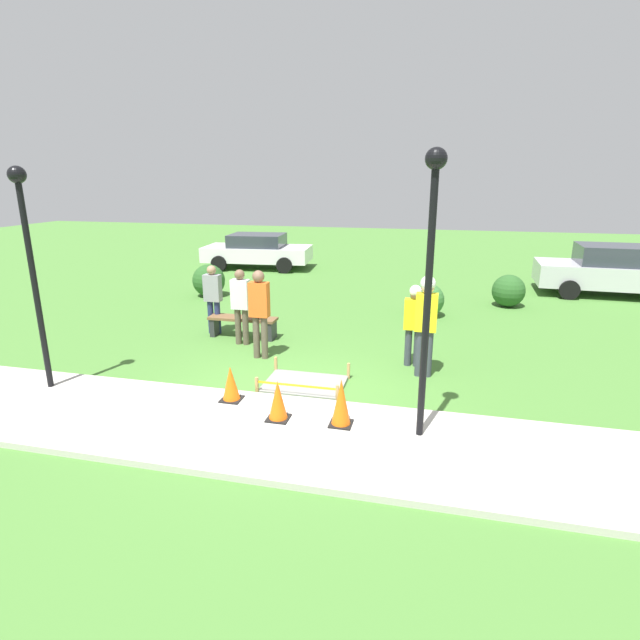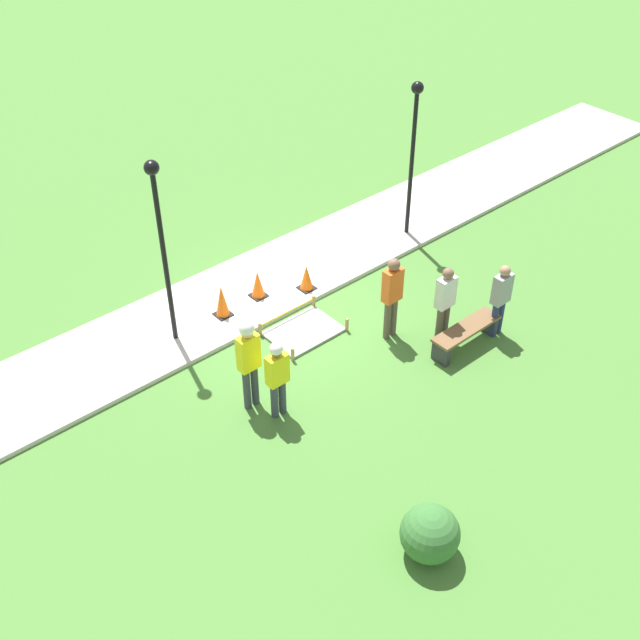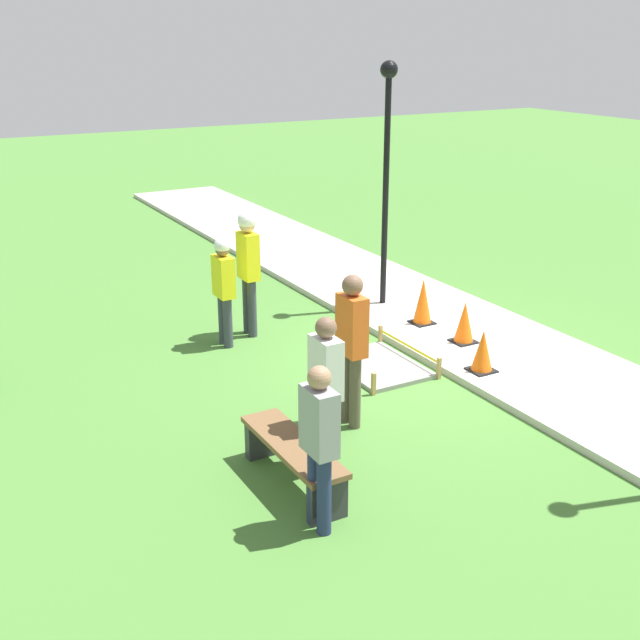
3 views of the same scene
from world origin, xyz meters
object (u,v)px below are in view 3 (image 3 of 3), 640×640
at_px(park_bench, 293,456).
at_px(worker_supervisor, 248,260).
at_px(traffic_cone_far_patch, 464,322).
at_px(traffic_cone_sidewalk_edge, 423,301).
at_px(bystander_in_gray_shirt, 326,384).
at_px(bystander_in_white_shirt, 319,439).
at_px(bystander_in_orange_shirt, 352,341).
at_px(traffic_cone_near_patch, 483,351).
at_px(lamppost_near, 387,150).
at_px(worker_assistant, 224,283).

distance_m(park_bench, worker_supervisor, 4.59).
bearing_deg(traffic_cone_far_patch, park_bench, 118.62).
height_order(traffic_cone_sidewalk_edge, bystander_in_gray_shirt, bystander_in_gray_shirt).
bearing_deg(bystander_in_gray_shirt, bystander_in_white_shirt, 147.40).
xyz_separation_m(worker_supervisor, bystander_in_orange_shirt, (-3.37, 0.21, -0.12)).
bearing_deg(traffic_cone_near_patch, traffic_cone_sidewalk_edge, -12.20).
xyz_separation_m(traffic_cone_near_patch, lamppost_near, (3.11, -0.44, 2.29)).
xyz_separation_m(traffic_cone_sidewalk_edge, bystander_in_orange_shirt, (-2.25, 2.70, 0.62)).
bearing_deg(worker_supervisor, bystander_in_orange_shirt, 176.37).
bearing_deg(bystander_in_gray_shirt, lamppost_near, -39.98).
distance_m(traffic_cone_far_patch, bystander_in_gray_shirt, 4.08).
bearing_deg(traffic_cone_sidewalk_edge, bystander_in_white_shirt, 134.10).
bearing_deg(worker_supervisor, lamppost_near, -88.86).
xyz_separation_m(bystander_in_orange_shirt, lamppost_near, (3.42, -2.72, 1.60)).
xyz_separation_m(traffic_cone_near_patch, traffic_cone_far_patch, (0.97, -0.47, 0.02)).
xyz_separation_m(traffic_cone_near_patch, worker_assistant, (2.83, 2.57, 0.59)).
height_order(bystander_in_gray_shirt, bystander_in_white_shirt, bystander_in_gray_shirt).
bearing_deg(traffic_cone_near_patch, worker_supervisor, 33.95).
xyz_separation_m(traffic_cone_far_patch, bystander_in_white_shirt, (-2.97, 4.12, 0.53)).
relative_size(worker_supervisor, bystander_in_orange_shirt, 1.04).
bearing_deg(bystander_in_gray_shirt, traffic_cone_far_patch, -60.21).
bearing_deg(bystander_in_gray_shirt, worker_assistant, -6.85).
relative_size(park_bench, worker_assistant, 0.98).
height_order(traffic_cone_far_patch, traffic_cone_sidewalk_edge, traffic_cone_sidewalk_edge).
height_order(traffic_cone_sidewalk_edge, park_bench, traffic_cone_sidewalk_edge).
height_order(worker_assistant, bystander_in_orange_shirt, bystander_in_orange_shirt).
relative_size(worker_assistant, bystander_in_orange_shirt, 0.89).
xyz_separation_m(worker_assistant, lamppost_near, (0.29, -3.01, 1.70)).
xyz_separation_m(park_bench, bystander_in_orange_shirt, (0.90, -1.24, 0.73)).
bearing_deg(traffic_cone_far_patch, traffic_cone_sidewalk_edge, 2.92).
bearing_deg(bystander_in_orange_shirt, traffic_cone_sidewalk_edge, -50.09).
distance_m(traffic_cone_sidewalk_edge, lamppost_near, 2.51).
bearing_deg(traffic_cone_sidewalk_edge, traffic_cone_near_patch, 167.80).
height_order(park_bench, bystander_in_orange_shirt, bystander_in_orange_shirt).
height_order(traffic_cone_sidewalk_edge, lamppost_near, lamppost_near).
height_order(traffic_cone_near_patch, traffic_cone_sidewalk_edge, traffic_cone_sidewalk_edge).
xyz_separation_m(park_bench, lamppost_near, (4.32, -3.96, 2.34)).
bearing_deg(bystander_in_orange_shirt, bystander_in_white_shirt, 140.86).
relative_size(traffic_cone_near_patch, worker_assistant, 0.36).
bearing_deg(traffic_cone_near_patch, lamppost_near, -8.07).
bearing_deg(bystander_in_white_shirt, bystander_in_orange_shirt, -39.14).
distance_m(bystander_in_white_shirt, lamppost_near, 6.78).
xyz_separation_m(traffic_cone_sidewalk_edge, worker_assistant, (0.88, 2.99, 0.52)).
relative_size(traffic_cone_near_patch, bystander_in_gray_shirt, 0.34).
bearing_deg(traffic_cone_far_patch, bystander_in_white_shirt, 125.80).
relative_size(worker_supervisor, bystander_in_white_shirt, 1.17).
distance_m(traffic_cone_far_patch, worker_supervisor, 3.38).
bearing_deg(bystander_in_white_shirt, bystander_in_gray_shirt, -32.60).
relative_size(worker_supervisor, worker_assistant, 1.17).
bearing_deg(lamppost_near, worker_assistant, 95.41).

